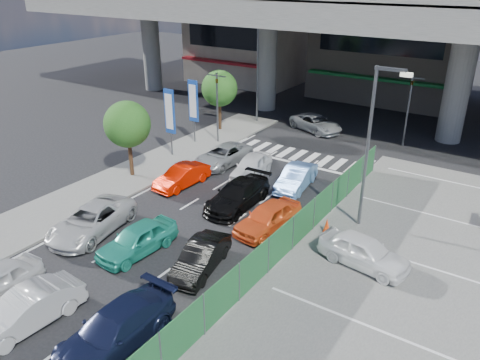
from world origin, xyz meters
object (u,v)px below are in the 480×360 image
Objects in this scene: street_lamp_right at (373,136)px; street_lamp_left at (259,65)px; tree_far at (219,89)px; hatch_black_mid_right at (201,257)px; wagon_silver_front_left at (223,155)px; parked_sedan_white at (364,251)px; traffic_light_right at (410,93)px; minivan_navy_back at (115,329)px; sedan_white_mid_left at (91,220)px; traffic_cone at (327,225)px; traffic_light_left at (217,91)px; taxi_orange_right at (268,217)px; signboard_far at (193,103)px; hatch_white_back_mid at (26,310)px; signboard_near at (170,113)px; tree_near at (127,124)px; taxi_orange_left at (182,176)px; sedan_black_mid at (238,195)px; crossing_wagon_silver at (316,123)px; kei_truck_front_right at (296,178)px; sedan_white_front_mid at (251,166)px.

street_lamp_left is (-13.50, 12.00, 0.00)m from street_lamp_right.
tree_far is 19.36m from hatch_black_mid_right.
wagon_silver_front_left is at bearing 165.43° from street_lamp_right.
street_lamp_left is 1.99× the size of parked_sedan_white.
parked_sedan_white is at bearing -79.83° from traffic_light_right.
street_lamp_left is 21.71m from parked_sedan_white.
minivan_navy_back is 8.11m from sedan_white_mid_left.
traffic_cone is at bearing -88.12° from traffic_light_right.
parked_sedan_white is 5.47× the size of traffic_cone.
traffic_light_left reaches higher than minivan_navy_back.
traffic_light_left is 1.28× the size of taxi_orange_right.
traffic_light_left reaches higher than sedan_white_mid_left.
street_lamp_right is 1.99× the size of parked_sedan_white.
tree_far is at bearing 130.34° from wagon_silver_front_left.
traffic_cone is at bearing -36.46° from tree_far.
wagon_silver_front_left is at bearing -28.18° from signboard_far.
street_lamp_left is 1.91× the size of hatch_white_back_mid.
signboard_near is 0.98× the size of tree_near.
street_lamp_right is 11.70m from wagon_silver_front_left.
hatch_white_back_mid is 6.59m from sedan_white_mid_left.
tree_near is 1.26× the size of taxi_orange_left.
tree_near is at bearing -87.13° from signboard_near.
sedan_black_mid is (7.76, 0.29, -2.70)m from tree_near.
wagon_silver_front_left is (0.19, 10.77, -0.06)m from sedan_white_mid_left.
traffic_light_left is 8.52m from taxi_orange_left.
hatch_white_back_mid is 1.04× the size of parked_sedan_white.
tree_far reaches higher than taxi_orange_left.
tree_far is (-1.60, 2.50, -0.55)m from traffic_light_left.
signboard_near is 12.35m from crossing_wagon_silver.
signboard_near reaches higher than minivan_navy_back.
traffic_light_left reaches higher than traffic_cone.
street_lamp_right is 2.12× the size of hatch_black_mid_right.
traffic_light_right is 19.53m from tree_near.
signboard_near is at bearing 173.88° from kei_truck_front_right.
signboard_near is 13.97m from hatch_black_mid_right.
tree_near is 1.01× the size of minivan_navy_back.
signboard_near reaches higher than sedan_black_mid.
signboard_far is 10.60m from kei_truck_front_right.
kei_truck_front_right is (8.65, -9.87, -4.11)m from street_lamp_left.
sedan_black_mid reaches higher than hatch_black_mid_right.
sedan_white_front_mid is (6.42, 0.10, -2.37)m from signboard_near.
hatch_white_back_mid reaches higher than traffic_cone.
street_lamp_right is 9.65m from hatch_black_mid_right.
minivan_navy_back is at bearing 157.96° from parked_sedan_white.
traffic_cone is (9.40, -4.43, -0.20)m from wagon_silver_front_left.
signboard_near is (-0.87, -10.01, -1.71)m from street_lamp_left.
minivan_navy_back is 25.60m from crossing_wagon_silver.
kei_truck_front_right reaches higher than taxi_orange_left.
sedan_white_mid_left is at bearing -87.63° from taxi_orange_left.
hatch_white_back_mid is at bearing -156.19° from crossing_wagon_silver.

